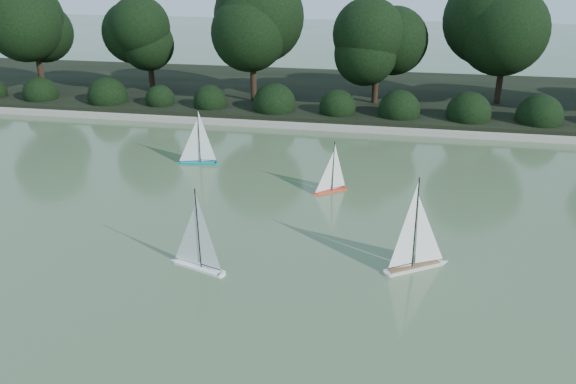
{
  "coord_description": "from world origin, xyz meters",
  "views": [
    {
      "loc": [
        1.54,
        -7.17,
        4.84
      ],
      "look_at": [
        -0.25,
        2.43,
        0.7
      ],
      "focal_mm": 35.0,
      "sensor_mm": 36.0,
      "label": 1
    }
  ],
  "objects_px": {
    "sailboat_orange": "(328,184)",
    "sailboat_teal": "(195,155)",
    "sailboat_white_b": "(420,254)",
    "sailboat_white_a": "(194,255)"
  },
  "relations": [
    {
      "from": "sailboat_white_a",
      "to": "sailboat_white_b",
      "type": "height_order",
      "value": "sailboat_white_b"
    },
    {
      "from": "sailboat_white_b",
      "to": "sailboat_teal",
      "type": "relative_size",
      "value": 1.14
    },
    {
      "from": "sailboat_orange",
      "to": "sailboat_teal",
      "type": "relative_size",
      "value": 0.82
    },
    {
      "from": "sailboat_white_b",
      "to": "sailboat_orange",
      "type": "bearing_deg",
      "value": 122.68
    },
    {
      "from": "sailboat_white_a",
      "to": "sailboat_teal",
      "type": "bearing_deg",
      "value": 109.12
    },
    {
      "from": "sailboat_white_b",
      "to": "sailboat_orange",
      "type": "height_order",
      "value": "sailboat_white_b"
    },
    {
      "from": "sailboat_white_b",
      "to": "sailboat_white_a",
      "type": "bearing_deg",
      "value": -169.57
    },
    {
      "from": "sailboat_orange",
      "to": "sailboat_teal",
      "type": "bearing_deg",
      "value": 160.61
    },
    {
      "from": "sailboat_white_a",
      "to": "sailboat_orange",
      "type": "height_order",
      "value": "sailboat_white_a"
    },
    {
      "from": "sailboat_white_b",
      "to": "sailboat_teal",
      "type": "bearing_deg",
      "value": 142.24
    }
  ]
}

